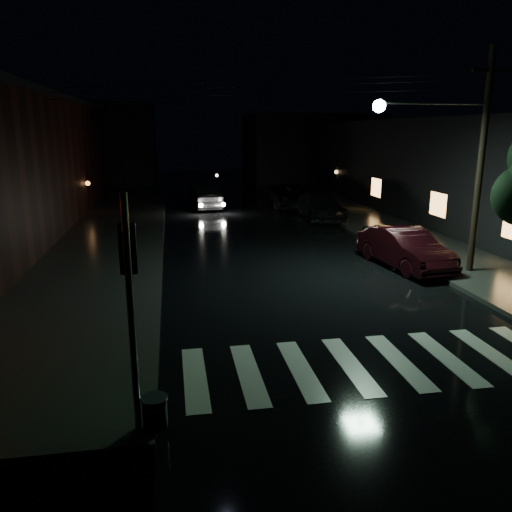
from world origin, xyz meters
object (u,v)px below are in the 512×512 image
parked_car_a (396,243)px  parked_car_c (320,205)px  parked_car_b (405,248)px  oncoming_car (204,197)px  parked_car_d (290,196)px

parked_car_a → parked_car_c: size_ratio=0.82×
parked_car_b → parked_car_a: bearing=75.0°
parked_car_c → oncoming_car: 8.51m
oncoming_car → parked_car_c: bearing=136.9°
parked_car_a → parked_car_c: (-0.04, 10.72, 0.03)m
parked_car_d → parked_car_c: bearing=-77.7°
parked_car_d → oncoming_car: bearing=-177.8°
parked_car_a → parked_car_d: bearing=92.8°
parked_car_b → parked_car_d: size_ratio=0.84×
parked_car_b → oncoming_car: bearing=104.4°
parked_car_c → parked_car_d: same height
parked_car_b → parked_car_c: size_ratio=0.87×
parked_car_a → oncoming_car: (-6.89, 15.77, 0.03)m
parked_car_d → oncoming_car: (-6.08, 0.13, 0.00)m
parked_car_b → parked_car_c: bearing=82.0°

